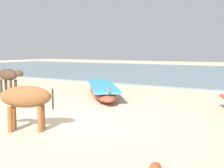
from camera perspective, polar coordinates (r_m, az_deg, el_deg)
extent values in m
plane|color=beige|center=(7.11, -7.25, -7.34)|extent=(80.00, 80.00, 0.00)
cube|color=slate|center=(22.89, 20.34, 2.12)|extent=(60.00, 20.00, 0.08)
ellipsoid|color=#B74733|center=(10.70, -1.98, -1.32)|extent=(3.59, 4.20, 0.45)
cube|color=#3399BF|center=(10.67, -1.99, -0.31)|extent=(3.24, 3.75, 0.07)
cube|color=olive|center=(10.34, -1.81, -0.91)|extent=(0.68, 0.58, 0.04)
cylinder|color=olive|center=(8.55, -0.71, -1.17)|extent=(0.06, 0.06, 0.20)
ellipsoid|color=brown|center=(6.29, -17.20, -2.51)|extent=(1.15, 0.95, 0.48)
cylinder|color=brown|center=(6.36, -20.11, -6.87)|extent=(0.11, 0.11, 0.54)
cylinder|color=brown|center=(6.58, -19.44, -6.39)|extent=(0.11, 0.11, 0.54)
cylinder|color=brown|center=(6.19, -14.50, -7.05)|extent=(0.11, 0.11, 0.54)
cylinder|color=brown|center=(6.41, -14.01, -6.55)|extent=(0.11, 0.11, 0.54)
cylinder|color=#2D2119|center=(6.16, -12.03, -3.00)|extent=(0.04, 0.04, 0.45)
sphere|color=#2D2119|center=(3.17, 9.18, -16.58)|extent=(0.07, 0.07, 0.06)
ellipsoid|color=#4C3323|center=(12.34, -20.53, 1.81)|extent=(1.11, 0.47, 0.48)
ellipsoid|color=#4C3323|center=(11.75, -18.42, 2.06)|extent=(0.37, 0.23, 0.26)
sphere|color=#2D2119|center=(11.63, -17.92, 1.88)|extent=(0.10, 0.10, 0.10)
cylinder|color=#4C3323|center=(12.20, -19.09, -0.44)|extent=(0.11, 0.11, 0.55)
cylinder|color=#4C3323|center=(12.06, -19.98, -0.56)|extent=(0.11, 0.11, 0.55)
cylinder|color=#4C3323|center=(12.71, -20.87, -0.24)|extent=(0.11, 0.11, 0.55)
cylinder|color=#4C3323|center=(12.57, -21.74, -0.35)|extent=(0.11, 0.11, 0.55)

